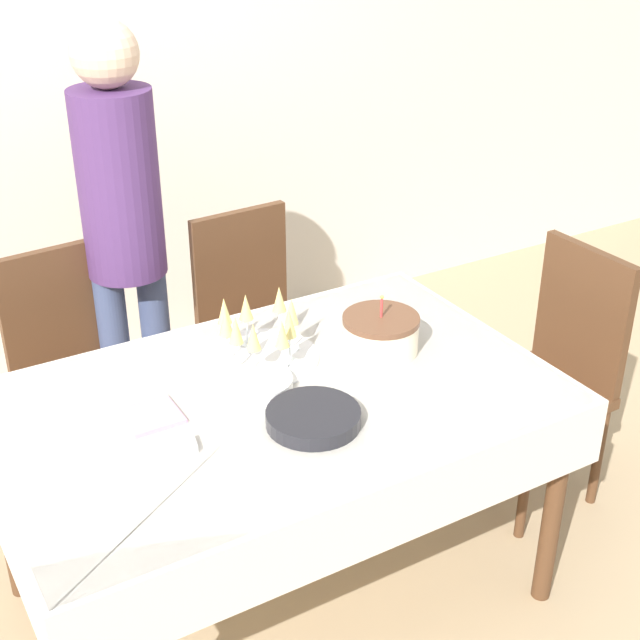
% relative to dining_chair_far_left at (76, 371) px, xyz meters
% --- Properties ---
extents(ground_plane, '(12.00, 12.00, 0.00)m').
position_rel_dining_chair_far_left_xyz_m(ground_plane, '(0.36, -0.83, -0.52)').
color(ground_plane, tan).
extents(wall_back, '(8.00, 0.05, 2.70)m').
position_rel_dining_chair_far_left_xyz_m(wall_back, '(0.36, 0.97, 0.83)').
color(wall_back, silver).
rests_on(wall_back, ground_plane).
extents(dining_table, '(1.61, 1.03, 0.77)m').
position_rel_dining_chair_far_left_xyz_m(dining_table, '(0.36, -0.83, 0.14)').
color(dining_table, silver).
rests_on(dining_table, ground_plane).
extents(dining_chair_far_left, '(0.45, 0.45, 0.96)m').
position_rel_dining_chair_far_left_xyz_m(dining_chair_far_left, '(0.00, 0.00, 0.00)').
color(dining_chair_far_left, '#51331E').
rests_on(dining_chair_far_left, ground_plane).
extents(dining_chair_far_right, '(0.44, 0.44, 0.96)m').
position_rel_dining_chair_far_left_xyz_m(dining_chair_far_right, '(0.71, 0.00, 0.00)').
color(dining_chair_far_right, '#51331E').
rests_on(dining_chair_far_right, ground_plane).
extents(dining_chair_right_end, '(0.43, 0.43, 0.96)m').
position_rel_dining_chair_far_left_xyz_m(dining_chair_right_end, '(1.49, -0.83, 0.00)').
color(dining_chair_right_end, '#51331E').
rests_on(dining_chair_right_end, ground_plane).
extents(birthday_cake, '(0.24, 0.24, 0.19)m').
position_rel_dining_chair_far_left_xyz_m(birthday_cake, '(0.77, -0.77, 0.30)').
color(birthday_cake, beige).
rests_on(birthday_cake, dining_table).
extents(champagne_tray, '(0.37, 0.37, 0.18)m').
position_rel_dining_chair_far_left_xyz_m(champagne_tray, '(0.42, -0.63, 0.33)').
color(champagne_tray, silver).
rests_on(champagne_tray, dining_table).
extents(plate_stack_main, '(0.26, 0.26, 0.04)m').
position_rel_dining_chair_far_left_xyz_m(plate_stack_main, '(0.38, -1.02, 0.26)').
color(plate_stack_main, black).
rests_on(plate_stack_main, dining_table).
extents(plate_stack_dessert, '(0.19, 0.19, 0.03)m').
position_rel_dining_chair_far_left_xyz_m(plate_stack_dessert, '(0.34, -0.78, 0.26)').
color(plate_stack_dessert, white).
rests_on(plate_stack_dessert, dining_table).
extents(cake_knife, '(0.29, 0.13, 0.00)m').
position_rel_dining_chair_far_left_xyz_m(cake_knife, '(0.75, -0.99, 0.25)').
color(cake_knife, silver).
rests_on(cake_knife, dining_table).
extents(fork_pile, '(0.18, 0.10, 0.02)m').
position_rel_dining_chair_far_left_xyz_m(fork_pile, '(-0.02, -0.93, 0.25)').
color(fork_pile, silver).
rests_on(fork_pile, dining_table).
extents(napkin_pile, '(0.15, 0.15, 0.01)m').
position_rel_dining_chair_far_left_xyz_m(napkin_pile, '(0.01, -0.77, 0.25)').
color(napkin_pile, pink).
rests_on(napkin_pile, dining_table).
extents(person_standing, '(0.28, 0.28, 1.70)m').
position_rel_dining_chair_far_left_xyz_m(person_standing, '(0.25, 0.08, 0.50)').
color(person_standing, '#3F4C72').
rests_on(person_standing, ground_plane).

